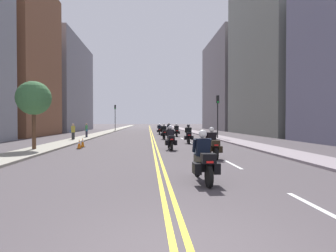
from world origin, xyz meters
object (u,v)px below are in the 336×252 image
motorcycle_2 (170,140)px  motorcycle_3 (188,135)px  motorcycle_4 (164,133)px  traffic_light_near (218,109)px  traffic_cone_0 (79,144)px  pedestrian_1 (87,130)px  motorcycle_6 (159,130)px  motorcycle_7 (169,129)px  motorcycle_1 (212,146)px  street_tree_0 (34,99)px  motorcycle_5 (177,131)px  traffic_light_far (115,113)px  motorcycle_0 (203,161)px  pedestrian_0 (73,132)px  traffic_cone_1 (83,142)px

motorcycle_2 → motorcycle_3: (1.96, 5.09, 0.01)m
motorcycle_4 → traffic_light_near: bearing=-4.7°
traffic_cone_0 → pedestrian_1: (-2.14, 12.03, 0.53)m
motorcycle_6 → motorcycle_7: motorcycle_7 is taller
motorcycle_7 → traffic_cone_0: motorcycle_7 is taller
motorcycle_1 → street_tree_0: (-10.44, 4.21, 2.68)m
motorcycle_5 → traffic_light_far: size_ratio=0.45×
traffic_light_far → street_tree_0: bearing=-91.5°
motorcycle_6 → traffic_light_far: size_ratio=0.45×
motorcycle_3 → street_tree_0: 12.15m
motorcycle_0 → traffic_cone_0: size_ratio=3.42×
motorcycle_7 → pedestrian_1: size_ratio=1.33×
motorcycle_0 → motorcycle_3: size_ratio=1.06×
motorcycle_4 → traffic_light_far: traffic_light_far is taller
motorcycle_0 → street_tree_0: street_tree_0 is taller
motorcycle_4 → street_tree_0: bearing=-131.7°
traffic_light_far → pedestrian_1: traffic_light_far is taller
traffic_light_far → motorcycle_4: bearing=-72.1°
traffic_light_near → pedestrian_1: 14.52m
motorcycle_5 → pedestrian_1: (-10.29, -2.41, 0.20)m
motorcycle_4 → pedestrian_0: motorcycle_4 is taller
motorcycle_6 → pedestrian_1: size_ratio=1.34×
traffic_cone_0 → traffic_cone_1: (-0.05, 1.18, 0.02)m
motorcycle_0 → motorcycle_7: 35.30m
traffic_cone_0 → pedestrian_1: size_ratio=0.40×
motorcycle_6 → motorcycle_1: bearing=-85.9°
motorcycle_0 → motorcycle_1: size_ratio=1.02×
motorcycle_4 → pedestrian_0: bearing=-172.9°
motorcycle_1 → motorcycle_6: (-1.66, 24.95, 0.00)m
traffic_cone_0 → traffic_light_near: 15.35m
motorcycle_0 → traffic_cone_0: 12.51m
traffic_light_far → pedestrian_0: 26.15m
traffic_cone_1 → motorcycle_0: bearing=-61.8°
motorcycle_5 → motorcycle_7: size_ratio=1.01×
motorcycle_1 → motorcycle_7: (0.06, 29.82, 0.02)m
traffic_light_far → pedestrian_0: traffic_light_far is taller
pedestrian_0 → motorcycle_3: bearing=141.5°
motorcycle_3 → motorcycle_6: 15.59m
traffic_cone_1 → motorcycle_1: bearing=-39.2°
motorcycle_2 → motorcycle_3: bearing=66.9°
motorcycle_1 → traffic_light_far: size_ratio=0.44×
traffic_cone_0 → street_tree_0: (-2.53, -1.12, 2.99)m
motorcycle_1 → pedestrian_1: (-10.06, 17.36, 0.22)m
motorcycle_1 → traffic_cone_1: bearing=139.1°
traffic_cone_0 → motorcycle_5: bearing=60.6°
motorcycle_1 → motorcycle_5: (0.23, 19.77, 0.01)m
motorcycle_6 → motorcycle_7: size_ratio=1.01×
motorcycle_4 → pedestrian_0: size_ratio=1.32×
motorcycle_2 → motorcycle_7: motorcycle_7 is taller
traffic_cone_1 → motorcycle_4: bearing=52.6°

